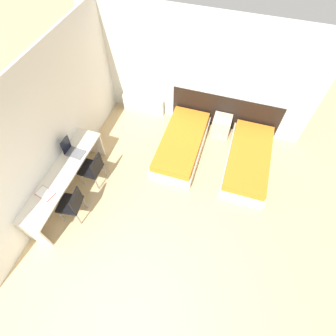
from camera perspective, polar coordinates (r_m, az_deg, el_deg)
The scene contains 13 objects.
ground_plane at distance 4.94m, azimuth -9.77°, elevation -27.02°, with size 20.00×20.00×0.00m, color tan.
wall_back at distance 6.08m, azimuth 6.21°, elevation 19.76°, with size 5.22×0.05×2.70m.
wall_left at distance 5.32m, azimuth -23.57°, elevation 8.78°, with size 0.05×5.49×2.70m.
headboard_panel at distance 6.54m, azimuth 12.22°, elevation 11.66°, with size 2.56×0.03×0.92m.
bed_near_window at distance 6.07m, azimuth 2.98°, elevation 5.19°, with size 0.94×2.02×0.42m.
bed_near_door at distance 6.04m, azimuth 17.02°, elevation 1.62°, with size 0.94×2.02×0.42m.
nightstand at distance 6.52m, azimuth 11.52°, elevation 8.98°, with size 0.42×0.41×0.50m.
radiator at distance 6.99m, azimuth -5.37°, elevation 13.55°, with size 1.08×0.12×0.45m.
desk at distance 5.46m, azimuth -21.76°, elevation -1.89°, with size 0.51×2.29×0.73m.
chair_near_laptop at distance 5.53m, azimuth -16.08°, elevation -0.02°, with size 0.42×0.42×0.84m.
chair_near_notebook at distance 5.22m, azimuth -20.18°, elevation -7.21°, with size 0.47×0.47×0.84m.
laptop at distance 5.52m, azimuth -20.14°, elevation 3.66°, with size 0.37×0.27×0.37m.
open_notebook at distance 5.20m, azimuth -25.21°, elevation -5.03°, with size 0.37×0.28×0.02m.
Camera 1 is at (0.91, -0.38, 4.84)m, focal length 28.00 mm.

